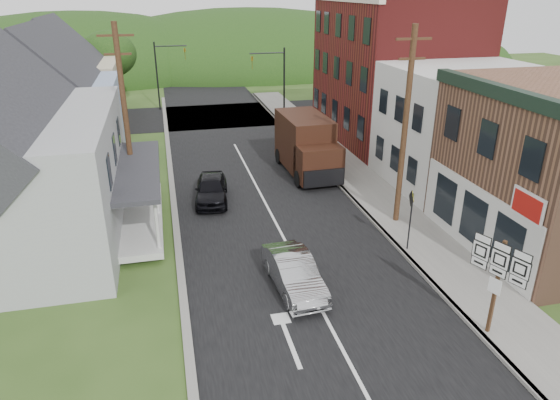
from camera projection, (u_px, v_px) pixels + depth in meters
ground at (303, 274)px, 19.54m from camera, size 120.00×120.00×0.00m
road at (255, 184)px, 28.48m from camera, size 9.00×90.00×0.02m
cross_road at (219, 116)px, 43.70m from camera, size 60.00×9.00×0.02m
sidewalk_right at (365, 187)px, 27.92m from camera, size 2.80×55.00×0.15m
curb_right at (343, 189)px, 27.63m from camera, size 0.20×55.00×0.15m
curb_left at (174, 204)px, 25.69m from camera, size 0.30×55.00×0.12m
storefront_white at (465, 128)px, 27.37m from camera, size 8.00×7.00×6.50m
storefront_red at (393, 70)px, 35.18m from camera, size 8.00×12.00×10.00m
house_blue at (59, 104)px, 30.97m from camera, size 7.14×8.16×7.28m
house_cream at (72, 80)px, 38.91m from camera, size 7.14×8.16×7.28m
utility_pole_right at (405, 127)px, 22.03m from camera, size 1.60×0.26×9.00m
utility_pole_left at (126, 119)px, 23.49m from camera, size 1.60×0.26×9.00m
traffic_signal_right at (276, 77)px, 40.00m from camera, size 2.87×0.20×6.00m
traffic_signal_left at (164, 68)px, 44.44m from camera, size 2.87×0.20×6.00m
tree_left_d at (109, 54)px, 44.34m from camera, size 4.80×4.80×6.94m
forested_ridge at (195, 69)px, 68.75m from camera, size 90.00×30.00×16.00m
silver_sedan at (294, 273)px, 18.34m from camera, size 1.70×4.13×1.33m
dark_sedan at (212, 189)px, 25.95m from camera, size 2.12×4.20×1.37m
delivery_van at (307, 146)px, 29.53m from camera, size 2.69×6.15×3.40m
route_sign_cluster at (498, 275)px, 15.22m from camera, size 0.74×1.77×3.28m
warning_sign at (411, 212)px, 20.45m from camera, size 0.20×0.73×2.70m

